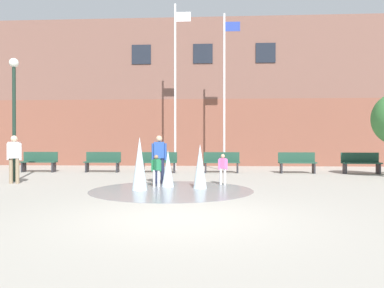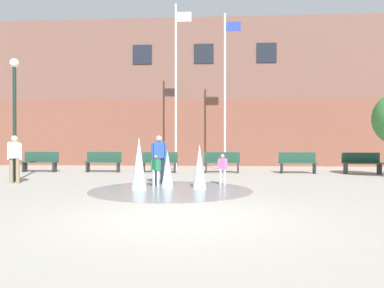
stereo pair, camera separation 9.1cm
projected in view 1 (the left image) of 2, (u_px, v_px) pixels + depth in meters
name	position (u px, v px, depth m)	size (l,w,h in m)	color
ground_plane	(181.00, 218.00, 6.87)	(100.00, 100.00, 0.00)	#9E998E
library_building	(204.00, 98.00, 24.08)	(36.00, 6.05, 8.42)	brown
splash_fountain	(167.00, 170.00, 10.93)	(4.67, 4.67, 1.53)	gray
park_bench_left_of_flagpoles	(39.00, 161.00, 16.98)	(1.60, 0.44, 0.91)	#28282D
park_bench_under_left_flagpole	(103.00, 162.00, 16.90)	(1.60, 0.44, 0.91)	#28282D
park_bench_center	(159.00, 162.00, 16.65)	(1.60, 0.44, 0.91)	#28282D
park_bench_under_right_flagpole	(222.00, 162.00, 16.58)	(1.60, 0.44, 0.91)	#28282D
park_bench_near_trashcan	(297.00, 162.00, 16.34)	(1.60, 0.44, 0.91)	#28282D
park_bench_far_right	(361.00, 163.00, 16.03)	(1.60, 0.44, 0.91)	#28282D
child_running	(223.00, 167.00, 12.03)	(0.31, 0.22, 0.99)	silver
child_in_fountain	(156.00, 168.00, 11.42)	(0.31, 0.24, 0.99)	silver
adult_near_bench	(159.00, 155.00, 12.32)	(0.50, 0.24, 1.59)	#1E233D
adult_watching	(14.00, 155.00, 12.36)	(0.50, 0.25, 1.59)	#89755B
flagpole_left	(176.00, 82.00, 17.96)	(0.80, 0.10, 8.00)	silver
flagpole_right	(225.00, 87.00, 17.82)	(0.80, 0.10, 7.49)	silver
lamp_post_left_lane	(14.00, 102.00, 13.02)	(0.32, 0.32, 4.29)	#192D23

